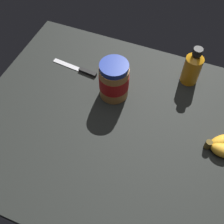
% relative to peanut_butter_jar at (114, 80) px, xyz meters
% --- Properties ---
extents(ground_plane, '(0.95, 0.77, 0.04)m').
position_rel_peanut_butter_jar_xyz_m(ground_plane, '(-0.06, 0.12, -0.09)').
color(ground_plane, black).
extents(peanut_butter_jar, '(0.10, 0.10, 0.14)m').
position_rel_peanut_butter_jar_xyz_m(peanut_butter_jar, '(0.00, 0.00, 0.00)').
color(peanut_butter_jar, '#B27238').
rests_on(peanut_butter_jar, ground_plane).
extents(honey_bottle, '(0.06, 0.06, 0.15)m').
position_rel_peanut_butter_jar_xyz_m(honey_bottle, '(-0.23, -0.16, -0.00)').
color(honey_bottle, orange).
rests_on(honey_bottle, ground_plane).
extents(butter_knife, '(0.18, 0.03, 0.01)m').
position_rel_peanut_butter_jar_xyz_m(butter_knife, '(0.16, -0.06, -0.06)').
color(butter_knife, silver).
rests_on(butter_knife, ground_plane).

